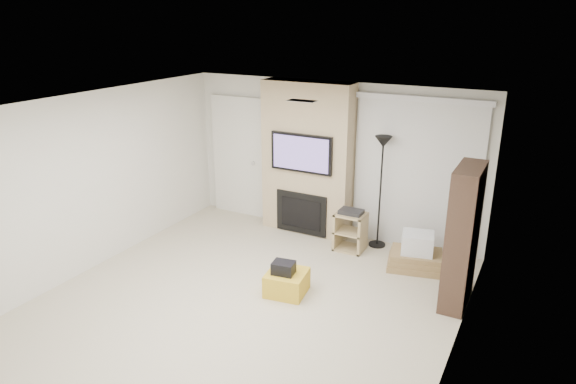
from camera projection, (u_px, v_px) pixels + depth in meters
The scene contains 16 objects.
floor at pixel (244, 306), 6.47m from camera, with size 5.00×5.50×0.00m, color #C1B69B.
ceiling at pixel (237, 108), 5.65m from camera, with size 5.00×5.50×0.00m, color white.
wall_back at pixel (332, 159), 8.36m from camera, with size 5.00×2.50×0.00m, color silver.
wall_front at pixel (38, 336), 3.76m from camera, with size 5.00×2.50×0.00m, color silver.
wall_left at pixel (90, 183), 7.16m from camera, with size 5.50×2.50×0.00m, color silver.
wall_right at pixel (459, 258), 4.96m from camera, with size 5.50×2.50×0.00m, color silver.
hvac_vent at pixel (302, 101), 6.15m from camera, with size 0.35×0.18×0.01m, color silver.
ottoman at pixel (287, 282), 6.73m from camera, with size 0.50×0.50×0.30m, color gold.
black_bag at pixel (283, 268), 6.63m from camera, with size 0.28×0.22×0.16m, color black.
fireplace_wall at pixel (307, 160), 8.34m from camera, with size 1.50×0.47×2.50m.
entry_door at pixel (238, 157), 9.19m from camera, with size 1.02×0.11×2.14m.
vertical_blinds at pixel (417, 169), 7.70m from camera, with size 1.98×0.10×2.37m.
floor_lamp at pixel (382, 161), 7.70m from camera, with size 0.26×0.26×1.77m.
av_stand at pixel (350, 229), 7.91m from camera, with size 0.45×0.38×0.66m.
box_stack at pixel (416, 255), 7.39m from camera, with size 0.90×0.76×0.53m.
bookshelf at pixel (462, 237), 6.27m from camera, with size 0.30×0.80×1.80m.
Camera 1 is at (3.12, -4.73, 3.49)m, focal length 32.00 mm.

